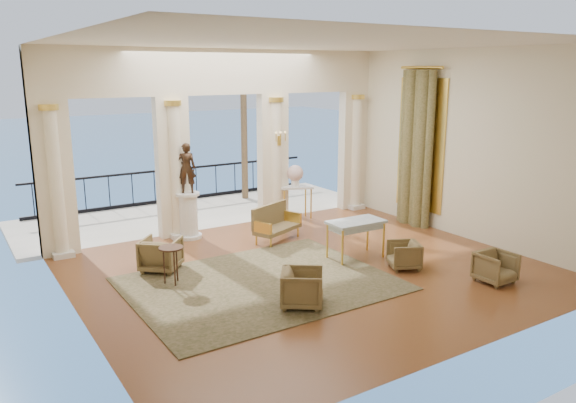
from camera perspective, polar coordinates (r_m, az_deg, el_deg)
floor at (r=11.55m, az=2.36°, el=-7.05°), size 9.00×9.00×0.00m
room_walls at (r=9.99m, az=6.19°, el=6.70°), size 9.00×9.00×9.00m
arcade at (r=14.20m, az=-6.41°, el=7.44°), size 9.00×0.56×4.50m
terrace at (r=16.45m, az=-9.20°, el=-1.17°), size 10.00×3.60×0.10m
balustrade at (r=17.79m, az=-11.30°, el=1.36°), size 9.00×0.06×1.03m
palm_tree at (r=17.52m, az=-4.61°, el=13.52°), size 2.00×2.00×4.50m
sea at (r=69.88m, az=-26.96°, el=3.63°), size 160.00×160.00×0.00m
curtain at (r=14.88m, az=12.83°, el=5.27°), size 0.33×1.40×4.09m
window_frame at (r=15.00m, az=13.35°, el=5.62°), size 0.04×1.60×3.40m
wall_sconce at (r=14.64m, az=-0.87°, el=6.30°), size 0.30×0.11×0.33m
rug at (r=10.87m, az=-2.80°, el=-8.33°), size 4.88×3.81×0.02m
armchair_a at (r=9.79m, az=1.46°, el=-8.61°), size 0.94×0.95×0.72m
armchair_b at (r=11.55m, az=20.35°, el=-6.15°), size 0.65×0.61×0.66m
armchair_c at (r=11.83m, az=11.71°, el=-5.23°), size 0.77×0.79×0.62m
armchair_d at (r=11.74m, az=-12.79°, el=-5.09°), size 1.00×1.00×0.75m
settee at (r=13.45m, az=-1.39°, el=-2.18°), size 1.41×1.00×0.86m
game_table at (r=12.19m, az=6.92°, el=-2.34°), size 1.24×0.70×0.84m
pedestal at (r=13.80m, az=-10.08°, el=-1.49°), size 0.61×0.61×1.12m
statue at (r=13.55m, az=-10.28°, el=3.37°), size 0.51×0.43×1.20m
console_table at (r=15.19m, az=0.73°, el=0.97°), size 1.04×0.75×0.92m
urn at (r=15.10m, az=0.74°, el=2.78°), size 0.44×0.44×0.58m
side_table at (r=10.85m, az=-11.78°, el=-5.09°), size 0.46×0.46×0.75m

